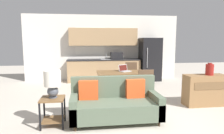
{
  "coord_description": "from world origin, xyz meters",
  "views": [
    {
      "loc": [
        -0.77,
        -3.76,
        1.66
      ],
      "look_at": [
        -0.05,
        1.5,
        0.95
      ],
      "focal_mm": 32.0,
      "sensor_mm": 36.0,
      "label": 1
    }
  ],
  "objects_px": {
    "dining_table": "(122,74)",
    "dining_chair_far_right": "(131,75)",
    "table_lamp": "(52,82)",
    "vase": "(210,69)",
    "side_table": "(53,107)",
    "laptop": "(124,70)",
    "refrigerator": "(150,59)",
    "dining_chair_near_right": "(144,85)",
    "couch": "(115,104)",
    "credenza": "(205,90)"
  },
  "relations": [
    {
      "from": "couch",
      "to": "dining_chair_far_right",
      "type": "height_order",
      "value": "dining_chair_far_right"
    },
    {
      "from": "refrigerator",
      "to": "dining_chair_far_right",
      "type": "height_order",
      "value": "refrigerator"
    },
    {
      "from": "credenza",
      "to": "laptop",
      "type": "xyz_separation_m",
      "value": [
        -1.86,
        1.25,
        0.38
      ]
    },
    {
      "from": "laptop",
      "to": "credenza",
      "type": "bearing_deg",
      "value": -61.94
    },
    {
      "from": "credenza",
      "to": "dining_chair_far_right",
      "type": "distance_m",
      "value": 2.4
    },
    {
      "from": "table_lamp",
      "to": "dining_chair_far_right",
      "type": "relative_size",
      "value": 0.58
    },
    {
      "from": "side_table",
      "to": "vase",
      "type": "xyz_separation_m",
      "value": [
        3.76,
        0.75,
        0.56
      ]
    },
    {
      "from": "refrigerator",
      "to": "vase",
      "type": "distance_m",
      "value": 3.4
    },
    {
      "from": "dining_table",
      "to": "laptop",
      "type": "distance_m",
      "value": 0.2
    },
    {
      "from": "dining_chair_far_right",
      "to": "couch",
      "type": "bearing_deg",
      "value": -102.59
    },
    {
      "from": "refrigerator",
      "to": "couch",
      "type": "height_order",
      "value": "refrigerator"
    },
    {
      "from": "refrigerator",
      "to": "side_table",
      "type": "distance_m",
      "value": 5.31
    },
    {
      "from": "side_table",
      "to": "dining_chair_far_right",
      "type": "xyz_separation_m",
      "value": [
        2.19,
        2.64,
        0.13
      ]
    },
    {
      "from": "dining_chair_near_right",
      "to": "vase",
      "type": "bearing_deg",
      "value": 167.03
    },
    {
      "from": "refrigerator",
      "to": "table_lamp",
      "type": "distance_m",
      "value": 5.27
    },
    {
      "from": "couch",
      "to": "table_lamp",
      "type": "distance_m",
      "value": 1.34
    },
    {
      "from": "dining_table",
      "to": "dining_chair_near_right",
      "type": "bearing_deg",
      "value": -59.13
    },
    {
      "from": "table_lamp",
      "to": "laptop",
      "type": "relative_size",
      "value": 1.33
    },
    {
      "from": "refrigerator",
      "to": "dining_table",
      "type": "height_order",
      "value": "refrigerator"
    },
    {
      "from": "table_lamp",
      "to": "vase",
      "type": "height_order",
      "value": "vase"
    },
    {
      "from": "side_table",
      "to": "laptop",
      "type": "bearing_deg",
      "value": 48.02
    },
    {
      "from": "vase",
      "to": "dining_chair_far_right",
      "type": "relative_size",
      "value": 0.33
    },
    {
      "from": "dining_table",
      "to": "couch",
      "type": "bearing_deg",
      "value": -104.87
    },
    {
      "from": "vase",
      "to": "laptop",
      "type": "distance_m",
      "value": 2.32
    },
    {
      "from": "table_lamp",
      "to": "laptop",
      "type": "height_order",
      "value": "table_lamp"
    },
    {
      "from": "dining_table",
      "to": "couch",
      "type": "relative_size",
      "value": 0.8
    },
    {
      "from": "dining_table",
      "to": "dining_chair_far_right",
      "type": "height_order",
      "value": "dining_chair_far_right"
    },
    {
      "from": "side_table",
      "to": "vase",
      "type": "height_order",
      "value": "vase"
    },
    {
      "from": "dining_chair_near_right",
      "to": "refrigerator",
      "type": "bearing_deg",
      "value": -110.56
    },
    {
      "from": "side_table",
      "to": "table_lamp",
      "type": "distance_m",
      "value": 0.5
    },
    {
      "from": "dining_table",
      "to": "vase",
      "type": "bearing_deg",
      "value": -29.36
    },
    {
      "from": "refrigerator",
      "to": "dining_chair_far_right",
      "type": "bearing_deg",
      "value": -127.56
    },
    {
      "from": "table_lamp",
      "to": "laptop",
      "type": "distance_m",
      "value": 2.7
    },
    {
      "from": "vase",
      "to": "laptop",
      "type": "relative_size",
      "value": 0.77
    },
    {
      "from": "table_lamp",
      "to": "side_table",
      "type": "bearing_deg",
      "value": -121.91
    },
    {
      "from": "vase",
      "to": "dining_chair_far_right",
      "type": "xyz_separation_m",
      "value": [
        -1.57,
        1.9,
        -0.43
      ]
    },
    {
      "from": "refrigerator",
      "to": "laptop",
      "type": "height_order",
      "value": "refrigerator"
    },
    {
      "from": "refrigerator",
      "to": "table_lamp",
      "type": "xyz_separation_m",
      "value": [
        -3.31,
        -4.1,
        -0.0
      ]
    },
    {
      "from": "vase",
      "to": "dining_chair_far_right",
      "type": "distance_m",
      "value": 2.5
    },
    {
      "from": "credenza",
      "to": "laptop",
      "type": "distance_m",
      "value": 2.28
    },
    {
      "from": "vase",
      "to": "dining_chair_near_right",
      "type": "relative_size",
      "value": 0.33
    },
    {
      "from": "laptop",
      "to": "refrigerator",
      "type": "bearing_deg",
      "value": 26.3
    },
    {
      "from": "dining_table",
      "to": "laptop",
      "type": "height_order",
      "value": "laptop"
    },
    {
      "from": "couch",
      "to": "credenza",
      "type": "bearing_deg",
      "value": 15.13
    },
    {
      "from": "dining_chair_far_right",
      "to": "laptop",
      "type": "distance_m",
      "value": 0.78
    },
    {
      "from": "dining_chair_far_right",
      "to": "dining_chair_near_right",
      "type": "bearing_deg",
      "value": -82.48
    },
    {
      "from": "dining_chair_far_right",
      "to": "laptop",
      "type": "relative_size",
      "value": 2.29
    },
    {
      "from": "dining_chair_near_right",
      "to": "dining_table",
      "type": "bearing_deg",
      "value": -58.8
    },
    {
      "from": "couch",
      "to": "side_table",
      "type": "relative_size",
      "value": 3.24
    },
    {
      "from": "couch",
      "to": "dining_chair_near_right",
      "type": "height_order",
      "value": "dining_chair_near_right"
    }
  ]
}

